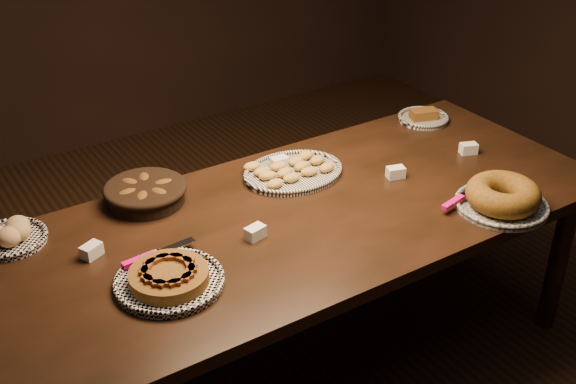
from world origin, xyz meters
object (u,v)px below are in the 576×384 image
buffet_table (300,229)px  apple_tart_plate (169,278)px  madeleine_platter (292,171)px  bundt_cake_plate (502,198)px

buffet_table → apple_tart_plate: (-0.59, -0.14, 0.10)m
apple_tart_plate → madeleine_platter: apple_tart_plate is taller
apple_tart_plate → bundt_cake_plate: bundt_cake_plate is taller
buffet_table → apple_tart_plate: apple_tart_plate is taller
madeleine_platter → bundt_cake_plate: bearing=-33.1°
buffet_table → bundt_cake_plate: bearing=-30.6°
buffet_table → madeleine_platter: madeleine_platter is taller
madeleine_platter → bundt_cake_plate: 0.82m
madeleine_platter → apple_tart_plate: bearing=-133.1°
buffet_table → madeleine_platter: bearing=62.7°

